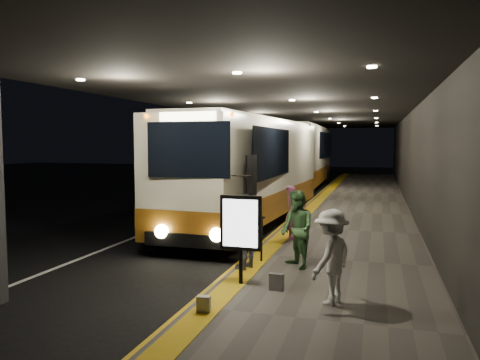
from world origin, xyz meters
The scene contains 18 objects.
ground centered at (0.00, 0.00, 0.00)m, with size 90.00×90.00×0.00m, color black.
lane_line_white centered at (-1.80, 5.00, 0.01)m, with size 0.12×50.00×0.01m, color silver.
kerb_stripe_yellow centered at (2.35, 5.00, 0.01)m, with size 0.18×50.00×0.01m, color gold.
sidewalk centered at (4.75, 5.00, 0.07)m, with size 4.50×50.00×0.15m, color #514C44.
tactile_strip centered at (2.85, 5.00, 0.16)m, with size 0.50×50.00×0.01m, color gold.
terminal_wall centered at (7.00, 5.00, 3.00)m, with size 0.10×50.00×6.00m, color black.
support_columns centered at (-1.50, 4.00, 2.20)m, with size 0.80×24.80×4.40m.
canopy centered at (2.50, 5.00, 4.60)m, with size 9.00×50.00×0.40m, color black.
coach_main centered at (1.07, 2.15, 1.83)m, with size 3.15×12.33×3.81m.
coach_second centered at (0.80, 16.07, 1.94)m, with size 2.96×12.92×4.05m.
passenger_boarding centered at (3.19, -0.98, 0.95)m, with size 0.59×0.38×1.61m, color #B4548D.
passenger_waiting_green centered at (3.89, -4.19, 1.05)m, with size 0.87×0.54×1.80m, color #447440.
passenger_waiting_white centered at (4.88, -6.39, 1.00)m, with size 1.10×0.51×1.71m, color silver.
passenger_waiting_grey centered at (2.80, -4.60, 1.02)m, with size 1.02×0.52×1.74m, color #535359.
bag_polka centered at (3.79, -5.95, 0.32)m, with size 0.27×0.12×0.33m, color black.
bag_plain centered at (2.85, -7.48, 0.29)m, with size 0.23×0.13×0.29m, color beige.
info_sign centered at (3.00, -5.75, 1.38)m, with size 0.86×0.14×1.82m.
stanchion_post centered at (2.97, -3.86, 0.69)m, with size 0.05×0.05×1.08m, color black.
Camera 1 is at (5.64, -14.74, 3.04)m, focal length 35.00 mm.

